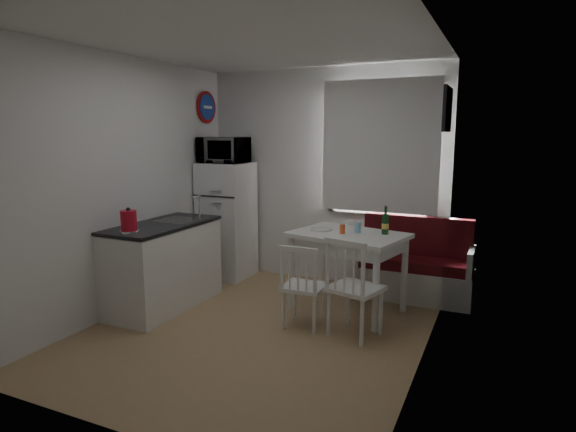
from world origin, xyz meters
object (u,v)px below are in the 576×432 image
at_px(kitchen_counter, 164,265).
at_px(dining_table, 348,242).
at_px(bench, 413,272).
at_px(chair_left, 301,278).
at_px(microwave, 223,150).
at_px(kettle, 129,221).
at_px(chair_right, 353,278).
at_px(wine_bottle, 385,220).
at_px(fridge, 227,220).

distance_m(kitchen_counter, dining_table, 1.95).
height_order(bench, chair_left, bench).
relative_size(microwave, kettle, 2.43).
distance_m(kitchen_counter, microwave, 1.67).
relative_size(kitchen_counter, microwave, 2.29).
height_order(dining_table, microwave, microwave).
bearing_deg(kettle, chair_right, 15.22).
distance_m(dining_table, wine_bottle, 0.43).
bearing_deg(bench, fridge, -177.33).
bearing_deg(fridge, bench, 2.67).
height_order(chair_left, microwave, microwave).
relative_size(bench, microwave, 2.19).
bearing_deg(chair_right, kettle, -149.32).
xyz_separation_m(chair_left, fridge, (-1.54, 1.22, 0.23)).
relative_size(chair_left, microwave, 0.76).
bearing_deg(dining_table, chair_right, -56.63).
bearing_deg(bench, kettle, -140.80).
bearing_deg(chair_left, chair_right, -3.29).
distance_m(chair_right, microwave, 2.58).
xyz_separation_m(chair_right, wine_bottle, (0.10, 0.76, 0.40)).
bearing_deg(chair_right, bench, 92.66).
distance_m(kitchen_counter, fridge, 1.27).
distance_m(chair_left, fridge, 1.98).
xyz_separation_m(dining_table, fridge, (-1.79, 0.57, -0.00)).
height_order(chair_right, kettle, kettle).
xyz_separation_m(fridge, kettle, (0.03, -1.78, 0.29)).
distance_m(dining_table, chair_left, 0.74).
bearing_deg(microwave, kitchen_counter, -90.94).
distance_m(bench, wine_bottle, 0.91).
distance_m(bench, kettle, 3.07).
bearing_deg(microwave, chair_left, -37.23).
xyz_separation_m(chair_right, microwave, (-2.04, 1.18, 1.05)).
height_order(kitchen_counter, kettle, kitchen_counter).
bearing_deg(kitchen_counter, chair_right, 0.32).
distance_m(chair_right, kettle, 2.13).
xyz_separation_m(chair_left, wine_bottle, (0.60, 0.75, 0.47)).
bearing_deg(microwave, wine_bottle, -11.04).
distance_m(chair_left, wine_bottle, 1.07).
height_order(fridge, wine_bottle, fridge).
bearing_deg(chair_left, fridge, 139.61).
xyz_separation_m(dining_table, wine_bottle, (0.35, 0.10, 0.24)).
bearing_deg(bench, dining_table, -129.33).
bearing_deg(kettle, wine_bottle, 31.86).
distance_m(kitchen_counter, chair_left, 1.56).
xyz_separation_m(chair_left, microwave, (-1.54, 1.17, 1.12)).
bearing_deg(chair_left, kitchen_counter, 178.84).
xyz_separation_m(dining_table, chair_left, (-0.25, -0.65, -0.23)).
relative_size(chair_right, kettle, 2.22).
bearing_deg(kitchen_counter, wine_bottle, 19.76).
distance_m(bench, chair_right, 1.40).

